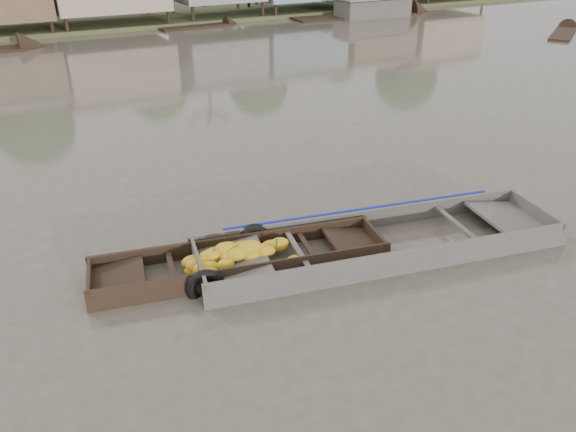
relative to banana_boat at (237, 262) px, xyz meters
name	(u,v)px	position (x,y,z in m)	size (l,w,h in m)	color
ground	(316,262)	(1.43, -0.51, -0.15)	(120.00, 120.00, 0.00)	#4A4439
banana_boat	(237,262)	(0.00, 0.00, 0.00)	(5.72, 2.37, 0.78)	black
viewer_boat	(380,247)	(2.82, -0.68, -0.10)	(7.61, 3.25, 0.59)	#3E3A35
distant_boats	(292,22)	(13.92, 23.95, 0.06)	(48.43, 14.47, 1.38)	black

